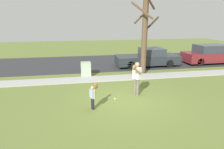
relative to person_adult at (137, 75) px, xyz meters
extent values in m
plane|color=olive|center=(-0.72, 2.93, -1.06)|extent=(48.00, 48.00, 0.00)
cube|color=#A3A39E|center=(-0.72, 3.03, -1.03)|extent=(36.00, 1.20, 0.06)
cube|color=#2D2D30|center=(-0.72, 8.03, -1.05)|extent=(36.00, 6.80, 0.02)
cylinder|color=#6B6656|center=(0.07, -0.04, -0.63)|extent=(0.14, 0.14, 0.87)
cylinder|color=#6B6656|center=(-0.01, 0.11, -0.63)|extent=(0.14, 0.14, 0.87)
cube|color=silver|center=(0.03, 0.03, 0.11)|extent=(0.40, 0.48, 0.61)
sphere|color=#A87A5B|center=(0.03, 0.03, 0.55)|extent=(0.23, 0.23, 0.23)
cylinder|color=#A87A5B|center=(-0.08, -0.32, 0.33)|extent=(0.52, 0.34, 0.41)
ellipsoid|color=brown|center=(-0.26, -0.41, 0.52)|extent=(0.26, 0.23, 0.26)
cylinder|color=#A87A5B|center=(-0.09, 0.26, 0.13)|extent=(0.10, 0.10, 0.58)
cylinder|color=black|center=(-2.36, -1.19, -0.80)|extent=(0.08, 0.08, 0.54)
cylinder|color=black|center=(-2.31, -1.29, -0.80)|extent=(0.08, 0.08, 0.54)
cube|color=#8CADC6|center=(-2.34, -1.24, -0.34)|extent=(0.25, 0.30, 0.38)
sphere|color=tan|center=(-2.34, -1.24, -0.06)|extent=(0.15, 0.15, 0.15)
cylinder|color=tan|center=(-2.27, -1.02, -0.20)|extent=(0.32, 0.21, 0.26)
ellipsoid|color=brown|center=(-2.16, -0.97, -0.08)|extent=(0.26, 0.23, 0.26)
cylinder|color=tan|center=(-2.26, -1.38, -0.33)|extent=(0.06, 0.06, 0.36)
sphere|color=white|center=(-1.19, -0.39, -1.03)|extent=(0.07, 0.07, 0.07)
cube|color=#9EB293|center=(-2.38, 3.97, -0.58)|extent=(0.67, 0.64, 0.97)
cylinder|color=brown|center=(1.72, 3.91, 1.62)|extent=(0.39, 0.39, 5.36)
cylinder|color=brown|center=(2.26, 4.07, 2.42)|extent=(0.54, 1.37, 1.03)
cylinder|color=brown|center=(1.49, 4.30, 2.85)|extent=(1.05, 0.69, 0.86)
cylinder|color=brown|center=(1.31, 3.43, 3.28)|extent=(1.26, 1.12, 1.14)
cylinder|color=brown|center=(1.97, 3.61, 3.71)|extent=(0.84, 0.73, 0.74)
cube|color=#23282D|center=(2.79, 6.04, -0.52)|extent=(5.20, 1.95, 0.70)
cube|color=#2D333D|center=(3.18, 6.04, 0.13)|extent=(1.82, 1.79, 0.60)
cylinder|color=black|center=(1.18, 5.17, -0.72)|extent=(0.64, 0.22, 0.64)
cylinder|color=black|center=(1.18, 6.90, -0.72)|extent=(0.64, 0.22, 0.64)
cylinder|color=black|center=(4.41, 5.17, -0.72)|extent=(0.64, 0.22, 0.64)
cylinder|color=black|center=(4.41, 6.90, -0.72)|extent=(0.64, 0.22, 0.64)
cube|color=maroon|center=(8.67, 6.06, -0.47)|extent=(4.70, 1.90, 0.80)
cube|color=#2D333D|center=(8.67, 6.06, 0.26)|extent=(2.59, 1.75, 0.65)
cylinder|color=black|center=(7.21, 5.22, -0.72)|extent=(0.64, 0.22, 0.64)
cylinder|color=black|center=(7.21, 6.90, -0.72)|extent=(0.64, 0.22, 0.64)
cylinder|color=black|center=(10.13, 6.90, -0.72)|extent=(0.64, 0.22, 0.64)
camera|label=1|loc=(-2.86, -8.87, 2.73)|focal=30.57mm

